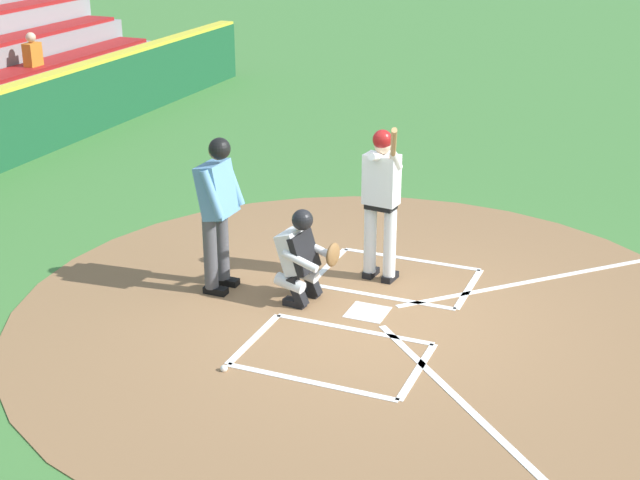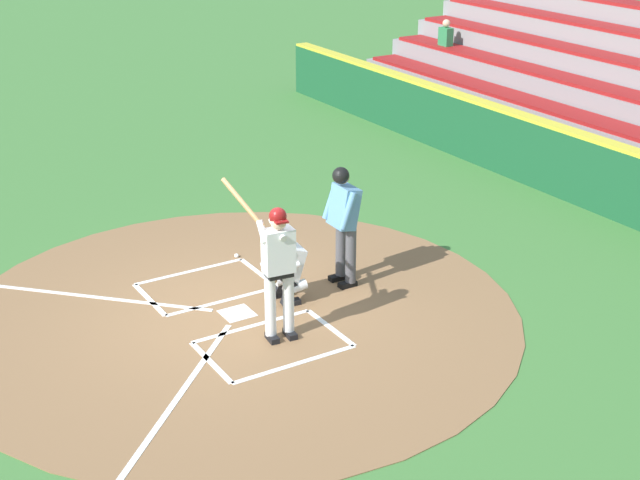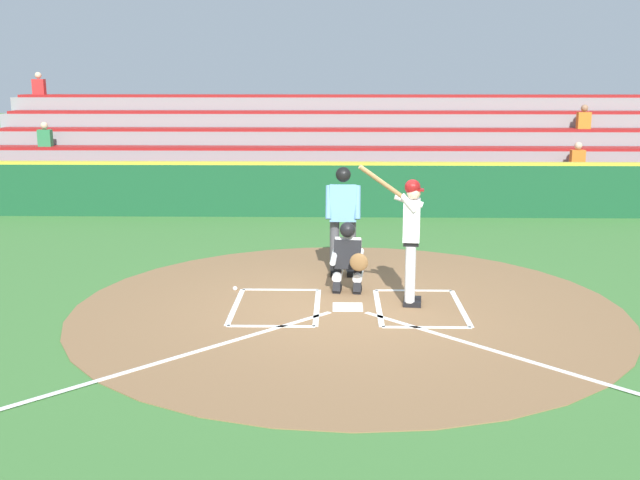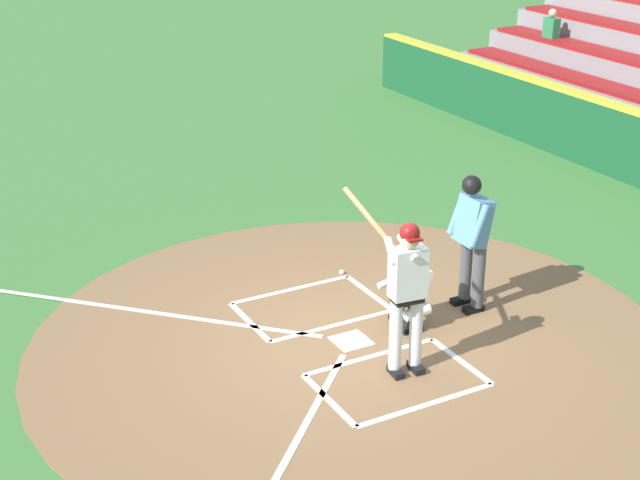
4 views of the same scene
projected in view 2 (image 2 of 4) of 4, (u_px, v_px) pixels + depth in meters
The scene contains 8 objects.
ground_plane at pixel (237, 314), 13.04m from camera, with size 120.00×120.00×0.00m, color #427A38.
dirt_circle at pixel (237, 314), 13.04m from camera, with size 8.00×8.00×0.01m, color olive.
home_plate_and_chalk at pixel (180, 329), 12.61m from camera, with size 7.93×4.91×0.01m.
batter at pixel (278, 263), 11.98m from camera, with size 0.99×0.63×2.13m.
catcher at pixel (287, 265), 13.18m from camera, with size 0.59×0.66×1.13m.
plate_umpire at pixel (344, 218), 13.55m from camera, with size 0.59×0.41×1.86m.
baseball at pixel (237, 256), 14.84m from camera, with size 0.07×0.07×0.07m, color white.
backstop_wall at pixel (614, 180), 16.39m from camera, with size 22.00×0.36×1.31m.
Camera 2 is at (-10.53, 5.05, 6.02)m, focal length 51.76 mm.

